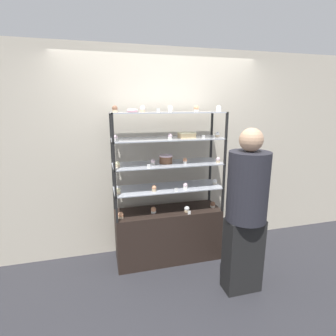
{
  "coord_description": "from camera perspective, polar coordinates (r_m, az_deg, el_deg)",
  "views": [
    {
      "loc": [
        -0.77,
        -2.91,
        1.91
      ],
      "look_at": [
        0.0,
        0.0,
        1.19
      ],
      "focal_mm": 28.0,
      "sensor_mm": 36.0,
      "label": 1
    }
  ],
  "objects": [
    {
      "name": "price_tag_4",
      "position": [
        2.79,
        -2.14,
        12.45
      ],
      "size": [
        0.04,
        0.0,
        0.04
      ],
      "color": "white",
      "rests_on": "display_riser_top"
    },
    {
      "name": "ground_plane",
      "position": [
        3.57,
        -0.0,
        -18.88
      ],
      "size": [
        20.0,
        20.0,
        0.0
      ],
      "primitive_type": "plane",
      "color": "#2D2D33"
    },
    {
      "name": "cupcake_10",
      "position": [
        3.08,
        3.71,
        1.6
      ],
      "size": [
        0.05,
        0.05,
        0.07
      ],
      "color": "white",
      "rests_on": "display_riser_middle"
    },
    {
      "name": "display_riser_upper",
      "position": [
        3.04,
        -0.0,
        6.17
      ],
      "size": [
        1.29,
        0.42,
        0.3
      ],
      "color": "black",
      "rests_on": "display_riser_middle"
    },
    {
      "name": "cupcake_17",
      "position": [
        2.97,
        0.5,
        12.75
      ],
      "size": [
        0.06,
        0.06,
        0.07
      ],
      "color": "beige",
      "rests_on": "display_riser_top"
    },
    {
      "name": "cupcake_13",
      "position": [
        2.95,
        0.37,
        6.91
      ],
      "size": [
        0.05,
        0.05,
        0.06
      ],
      "color": "white",
      "rests_on": "display_riser_upper"
    },
    {
      "name": "price_tag_0",
      "position": [
        3.14,
        4.64,
        -9.65
      ],
      "size": [
        0.04,
        0.0,
        0.04
      ],
      "color": "white",
      "rests_on": "display_base"
    },
    {
      "name": "cupcake_18",
      "position": [
        3.02,
        6.21,
        12.69
      ],
      "size": [
        0.06,
        0.06,
        0.07
      ],
      "color": "beige",
      "rests_on": "display_riser_top"
    },
    {
      "name": "display_riser_middle",
      "position": [
        3.09,
        -0.0,
        0.72
      ],
      "size": [
        1.29,
        0.42,
        0.3
      ],
      "color": "black",
      "rests_on": "display_riser_lower"
    },
    {
      "name": "cupcake_15",
      "position": [
        2.82,
        -11.5,
        12.45
      ],
      "size": [
        0.06,
        0.06,
        0.07
      ],
      "color": "#CCB28C",
      "rests_on": "display_riser_top"
    },
    {
      "name": "cupcake_8",
      "position": [
        2.93,
        -10.91,
        0.79
      ],
      "size": [
        0.05,
        0.05,
        0.07
      ],
      "color": "#CCB28C",
      "rests_on": "display_riser_middle"
    },
    {
      "name": "customer_figure",
      "position": [
        2.74,
        16.64,
        -8.42
      ],
      "size": [
        0.4,
        0.4,
        1.71
      ],
      "color": "black",
      "rests_on": "ground_plane"
    },
    {
      "name": "cupcake_11",
      "position": [
        3.18,
        10.86,
        1.76
      ],
      "size": [
        0.05,
        0.05,
        0.07
      ],
      "color": "#CCB28C",
      "rests_on": "display_riser_middle"
    },
    {
      "name": "display_riser_lower",
      "position": [
        3.17,
        -0.0,
        -4.51
      ],
      "size": [
        1.29,
        0.42,
        0.3
      ],
      "color": "black",
      "rests_on": "display_base"
    },
    {
      "name": "display_riser_top",
      "position": [
        3.02,
        -0.0,
        11.75
      ],
      "size": [
        1.29,
        0.42,
        0.3
      ],
      "color": "black",
      "rests_on": "display_riser_upper"
    },
    {
      "name": "layer_cake_centerpiece",
      "position": [
        3.07,
        -0.46,
        1.94
      ],
      "size": [
        0.16,
        0.16,
        0.1
      ],
      "color": "brown",
      "rests_on": "display_riser_middle"
    },
    {
      "name": "price_tag_3",
      "position": [
        2.97,
        7.76,
        6.67
      ],
      "size": [
        0.04,
        0.0,
        0.04
      ],
      "color": "white",
      "rests_on": "display_riser_upper"
    },
    {
      "name": "cupcake_9",
      "position": [
        3.0,
        -3.31,
        1.31
      ],
      "size": [
        0.05,
        0.05,
        0.07
      ],
      "color": "white",
      "rests_on": "display_riser_middle"
    },
    {
      "name": "price_tag_2",
      "position": [
        2.84,
        -4.21,
        0.39
      ],
      "size": [
        0.04,
        0.0,
        0.04
      ],
      "color": "white",
      "rests_on": "display_riser_middle"
    },
    {
      "name": "display_base",
      "position": [
        3.4,
        -0.0,
        -14.22
      ],
      "size": [
        1.29,
        0.42,
        0.65
      ],
      "color": "black",
      "rests_on": "ground_plane"
    },
    {
      "name": "cupcake_14",
      "position": [
        3.19,
        10.7,
        7.17
      ],
      "size": [
        0.05,
        0.05,
        0.06
      ],
      "color": "#CCB28C",
      "rests_on": "display_riser_upper"
    },
    {
      "name": "cupcake_7",
      "position": [
        3.31,
        10.17,
        -2.97
      ],
      "size": [
        0.05,
        0.05,
        0.07
      ],
      "color": "beige",
      "rests_on": "display_riser_lower"
    },
    {
      "name": "price_tag_1",
      "position": [
        2.99,
        1.8,
        -4.78
      ],
      "size": [
        0.04,
        0.0,
        0.04
      ],
      "color": "white",
      "rests_on": "display_riser_lower"
    },
    {
      "name": "cupcake_0",
      "position": [
        3.08,
        -10.24,
        -10.08
      ],
      "size": [
        0.06,
        0.06,
        0.07
      ],
      "color": "#CCB28C",
      "rests_on": "display_base"
    },
    {
      "name": "cupcake_16",
      "position": [
        2.91,
        -5.55,
        12.68
      ],
      "size": [
        0.06,
        0.06,
        0.07
      ],
      "color": "#CCB28C",
      "rests_on": "display_riser_top"
    },
    {
      "name": "cupcake_12",
      "position": [
        2.86,
        -11.4,
        6.45
      ],
      "size": [
        0.05,
        0.05,
        0.06
      ],
      "color": "white",
      "rests_on": "display_riser_upper"
    },
    {
      "name": "cupcake_1",
      "position": [
        3.18,
        -3.17,
        -9.12
      ],
      "size": [
        0.06,
        0.06,
        0.07
      ],
      "color": "white",
      "rests_on": "display_base"
    },
    {
      "name": "cupcake_6",
      "position": [
        3.11,
        3.78,
        -3.88
      ],
      "size": [
        0.05,
        0.05,
        0.07
      ],
      "color": "white",
      "rests_on": "display_riser_lower"
    },
    {
      "name": "back_wall",
      "position": [
        3.42,
        -1.54,
        3.19
      ],
      "size": [
        8.0,
        0.05,
        2.6
      ],
      "color": "beige",
      "rests_on": "ground_plane"
    },
    {
      "name": "cupcake_3",
      "position": [
        3.39,
        9.7,
        -7.83
      ],
      "size": [
        0.06,
        0.06,
        0.07
      ],
      "color": "beige",
      "rests_on": "display_base"
    },
    {
      "name": "cupcake_5",
      "position": [
        3.01,
        -3.04,
        -4.44
      ],
      "size": [
        0.05,
        0.05,
        0.07
      ],
      "color": "#CCB28C",
      "rests_on": "display_riser_lower"
    },
    {
      "name": "sheet_cake_frosted",
      "position": [
        3.07,
        4.12,
        7.18
      ],
      "size": [
        0.19,
        0.13,
        0.06
      ],
      "color": "#DBBC84",
      "rests_on": "display_riser_upper"
    },
    {
      "name": "donut_glazed",
      "position": [
        2.97,
        -7.77,
        12.31
      ],
      "size": [
        0.12,
        0.12,
        0.04
      ],
      "color": "#EFB2BC",
      "rests_on": "display_riser_top"
    },
    {
      "name": "cupcake_2",
      "position": [
        3.21,
        4.11,
        -8.91
      ],
      "size": [
        0.06,
        0.06,
        0.07
      ],
      "color": "#CCB28C",
      "rests_on": "display_base"
    },
    {
      "name": "cupcake_4",
      "position": [
        2.97,
        -10.8,
        -4.93
      ],
      "size": [
        0.05,
        0.05,
        0.07
      ],
      "color": "#CCB28C",
      "rests_on": "display_riser_lower"
    },
    {
      "name": "cupcake_19",
      "position": [
        3.12,
        10.97,
        12.55
      ],
      "size": [
        0.06,
        0.06,
        0.07
      ],
      "color": "white",
      "rests_on": "display_riser_top"
    }
  ]
}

